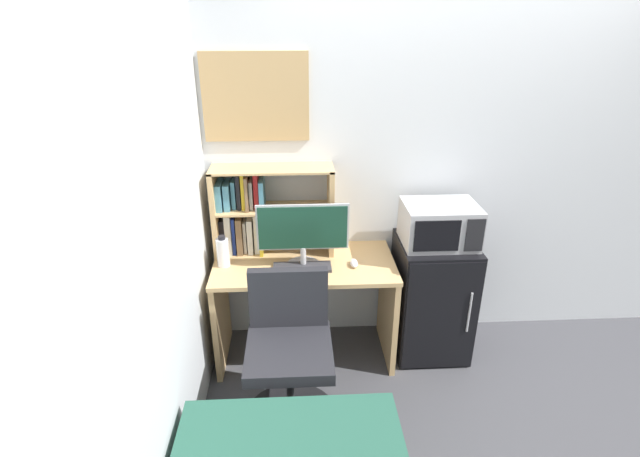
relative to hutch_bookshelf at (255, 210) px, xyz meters
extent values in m
cube|color=silver|center=(1.68, 0.13, 0.27)|extent=(6.40, 0.04, 2.60)
cube|color=silver|center=(-0.34, -1.49, 0.27)|extent=(0.04, 4.40, 2.60)
cube|color=tan|center=(0.31, -0.19, -0.31)|extent=(1.17, 0.59, 0.03)
cube|color=tan|center=(-0.25, -0.19, -0.67)|extent=(0.04, 0.53, 0.70)
cube|color=tan|center=(0.88, -0.19, -0.67)|extent=(0.04, 0.53, 0.70)
cube|color=tan|center=(-0.25, -0.01, 0.00)|extent=(0.03, 0.24, 0.58)
cube|color=tan|center=(0.49, -0.01, 0.00)|extent=(0.03, 0.24, 0.58)
cube|color=tan|center=(0.12, -0.01, 0.28)|extent=(0.78, 0.24, 0.01)
cube|color=tan|center=(0.12, -0.01, 0.01)|extent=(0.72, 0.24, 0.01)
cube|color=black|center=(-0.22, 0.01, -0.18)|extent=(0.04, 0.15, 0.24)
cube|color=silver|center=(-0.18, 0.01, -0.16)|extent=(0.04, 0.18, 0.28)
cube|color=navy|center=(-0.15, 0.01, -0.17)|extent=(0.02, 0.16, 0.26)
cube|color=brown|center=(-0.11, 0.01, -0.17)|extent=(0.04, 0.18, 0.25)
cube|color=silver|center=(-0.08, 0.02, -0.18)|extent=(0.02, 0.14, 0.22)
cube|color=silver|center=(-0.04, 0.01, -0.17)|extent=(0.04, 0.17, 0.24)
cube|color=silver|center=(0.00, 0.01, -0.16)|extent=(0.03, 0.15, 0.27)
cube|color=gold|center=(0.03, 0.00, -0.18)|extent=(0.02, 0.20, 0.24)
cube|color=teal|center=(-0.22, 0.00, 0.11)|extent=(0.04, 0.20, 0.18)
cube|color=teal|center=(-0.17, 0.01, 0.11)|extent=(0.04, 0.18, 0.17)
cube|color=teal|center=(-0.13, 0.02, 0.11)|extent=(0.03, 0.14, 0.18)
cube|color=black|center=(-0.10, 0.02, 0.13)|extent=(0.02, 0.15, 0.23)
cube|color=gold|center=(-0.07, 0.02, 0.14)|extent=(0.02, 0.15, 0.23)
cube|color=brown|center=(-0.04, 0.00, 0.13)|extent=(0.02, 0.20, 0.22)
cube|color=silver|center=(-0.02, 0.02, 0.11)|extent=(0.02, 0.15, 0.18)
cube|color=#B21E1E|center=(0.02, 0.02, 0.14)|extent=(0.03, 0.15, 0.23)
cube|color=teal|center=(0.05, 0.00, 0.12)|extent=(0.03, 0.20, 0.19)
cylinder|color=#B7B7BC|center=(0.31, -0.24, -0.29)|extent=(0.22, 0.22, 0.02)
cylinder|color=#B7B7BC|center=(0.31, -0.24, -0.22)|extent=(0.04, 0.04, 0.12)
cube|color=#B7B7BC|center=(0.31, -0.24, -0.03)|extent=(0.57, 0.01, 0.30)
cube|color=#193D2D|center=(0.31, -0.24, -0.03)|extent=(0.55, 0.02, 0.27)
cube|color=#333338|center=(0.30, -0.27, -0.29)|extent=(0.36, 0.13, 0.02)
ellipsoid|color=silver|center=(0.63, -0.25, -0.28)|extent=(0.05, 0.10, 0.04)
cylinder|color=silver|center=(-0.20, -0.20, -0.20)|extent=(0.08, 0.08, 0.19)
cylinder|color=black|center=(-0.20, -0.20, -0.10)|extent=(0.04, 0.04, 0.02)
cube|color=black|center=(1.19, -0.15, -0.61)|extent=(0.49, 0.49, 0.83)
cube|color=black|center=(1.19, -0.40, -0.61)|extent=(0.47, 0.01, 0.80)
cylinder|color=#B2B2B7|center=(1.36, -0.41, -0.57)|extent=(0.01, 0.01, 0.29)
cube|color=#ADADB2|center=(1.19, -0.15, -0.06)|extent=(0.47, 0.35, 0.27)
cube|color=black|center=(1.12, -0.33, -0.06)|extent=(0.28, 0.01, 0.20)
cube|color=black|center=(1.35, -0.33, -0.06)|extent=(0.11, 0.01, 0.21)
cylinder|color=black|center=(0.21, -0.80, -1.01)|extent=(0.54, 0.54, 0.04)
cylinder|color=black|center=(0.21, -0.80, -0.78)|extent=(0.04, 0.04, 0.46)
cube|color=#232328|center=(0.21, -0.80, -0.53)|extent=(0.47, 0.47, 0.07)
cube|color=#232328|center=(0.21, -0.58, -0.31)|extent=(0.45, 0.06, 0.36)
cube|color=tan|center=(0.04, 0.10, 0.70)|extent=(0.65, 0.02, 0.54)
camera|label=1|loc=(0.27, -2.93, 1.18)|focal=26.97mm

